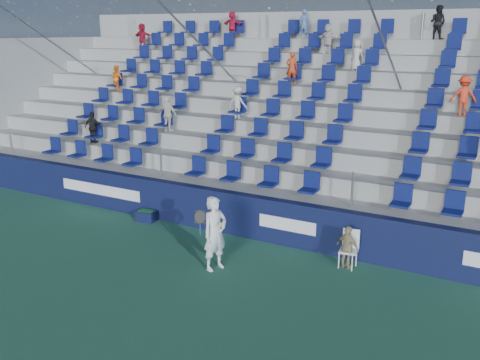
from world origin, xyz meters
The scene contains 7 objects.
ground centered at (0.00, 0.00, 0.00)m, with size 70.00×70.00×0.00m, color #2A6349.
sponsor_wall centered at (0.00, 3.15, 0.60)m, with size 24.00×0.32×1.20m.
grandstand centered at (0.00, 8.24, 2.14)m, with size 24.00×8.17×6.63m.
tennis_player centered at (0.56, 0.94, 0.90)m, with size 0.71×0.76×1.80m.
line_judge_chair centered at (3.30, 2.65, 0.53)m, with size 0.46×0.47×0.92m.
line_judge centered at (3.30, 2.50, 0.53)m, with size 0.62×0.26×1.06m, color tan.
ball_bin centered at (-2.97, 2.75, 0.18)m, with size 0.61×0.42×0.33m.
Camera 1 is at (6.79, -9.05, 5.52)m, focal length 40.00 mm.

